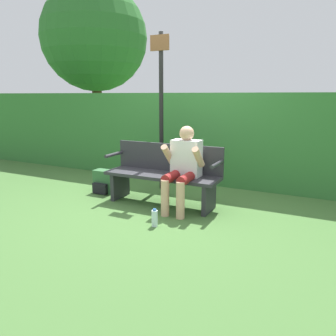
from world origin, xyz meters
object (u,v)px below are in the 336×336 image
object	(u,v)px
person_seated	(183,164)
water_bottle	(155,218)
backpack	(104,182)
signpost	(161,105)
tree	(94,38)
park_bench	(164,174)

from	to	relation	value
person_seated	water_bottle	size ratio (longest dim) A/B	5.24
backpack	water_bottle	xyz separation A→B (m)	(1.40, -0.88, -0.07)
person_seated	signpost	size ratio (longest dim) A/B	0.46
backpack	tree	xyz separation A→B (m)	(-3.13, 3.91, 2.98)
person_seated	tree	xyz separation A→B (m)	(-4.60, 4.09, 2.51)
tree	park_bench	bearing A→B (deg)	-43.10
person_seated	park_bench	bearing A→B (deg)	160.90
person_seated	tree	bearing A→B (deg)	138.35
water_bottle	signpost	distance (m)	2.08
tree	water_bottle	bearing A→B (deg)	-46.60
park_bench	person_seated	world-z (taller)	person_seated
person_seated	water_bottle	xyz separation A→B (m)	(-0.06, -0.70, -0.53)
backpack	signpost	distance (m)	1.54
water_bottle	tree	size ratio (longest dim) A/B	0.05
park_bench	signpost	size ratio (longest dim) A/B	0.67
park_bench	person_seated	size ratio (longest dim) A/B	1.46
person_seated	signpost	distance (m)	1.32
backpack	tree	world-z (taller)	tree
park_bench	backpack	world-z (taller)	park_bench
water_bottle	signpost	xyz separation A→B (m)	(-0.68, 1.49, 1.29)
water_bottle	tree	world-z (taller)	tree
water_bottle	signpost	bearing A→B (deg)	114.37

